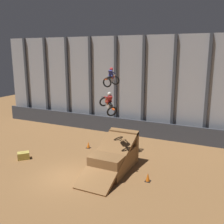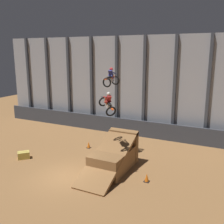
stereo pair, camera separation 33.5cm
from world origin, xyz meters
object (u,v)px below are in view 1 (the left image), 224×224
at_px(rider_bike_left_air, 111,78).
at_px(traffic_cone_near_ramp, 88,145).
at_px(traffic_cone_arena_edge, 148,177).
at_px(hay_bale_trackside, 23,156).
at_px(rider_bike_right_air, 108,104).
at_px(dirt_ramp, 115,157).

relative_size(rider_bike_left_air, traffic_cone_near_ramp, 3.04).
relative_size(traffic_cone_arena_edge, hay_bale_trackside, 0.54).
bearing_deg(rider_bike_left_air, rider_bike_right_air, -66.96).
bearing_deg(rider_bike_right_air, traffic_cone_arena_edge, -55.01).
bearing_deg(rider_bike_right_air, rider_bike_left_air, 62.29).
distance_m(rider_bike_left_air, traffic_cone_near_ramp, 6.66).
distance_m(rider_bike_left_air, hay_bale_trackside, 9.32).
relative_size(rider_bike_left_air, rider_bike_right_air, 1.02).
xyz_separation_m(dirt_ramp, hay_bale_trackside, (-7.32, -1.60, -0.60)).
height_order(dirt_ramp, hay_bale_trackside, dirt_ramp).
height_order(traffic_cone_near_ramp, hay_bale_trackside, traffic_cone_near_ramp).
bearing_deg(dirt_ramp, traffic_cone_arena_edge, -17.72).
distance_m(rider_bike_right_air, traffic_cone_near_ramp, 6.79).
height_order(rider_bike_left_air, rider_bike_right_air, rider_bike_left_air).
bearing_deg(hay_bale_trackside, rider_bike_right_air, 8.13).
relative_size(rider_bike_right_air, hay_bale_trackside, 1.63).
xyz_separation_m(rider_bike_left_air, rider_bike_right_air, (1.02, -2.60, -1.42)).
height_order(traffic_cone_arena_edge, hay_bale_trackside, traffic_cone_arena_edge).
xyz_separation_m(rider_bike_left_air, hay_bale_trackside, (-6.06, -3.61, -6.08)).
relative_size(dirt_ramp, rider_bike_right_air, 3.31).
distance_m(traffic_cone_arena_edge, hay_bale_trackside, 10.15).
xyz_separation_m(traffic_cone_near_ramp, hay_bale_trackside, (-3.44, -4.35, -0.00)).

